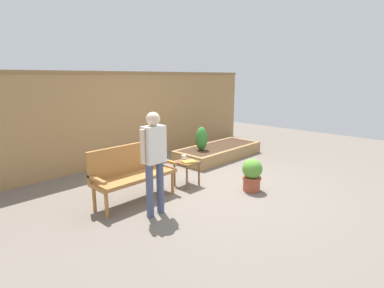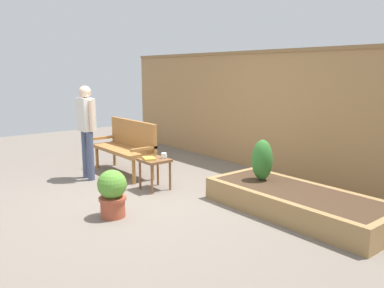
% 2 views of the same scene
% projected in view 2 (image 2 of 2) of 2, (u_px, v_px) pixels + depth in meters
% --- Properties ---
extents(ground_plane, '(14.00, 14.00, 0.00)m').
position_uv_depth(ground_plane, '(149.00, 199.00, 5.57)').
color(ground_plane, '#70665B').
extents(fence_back, '(8.40, 0.14, 2.16)m').
position_uv_depth(fence_back, '(270.00, 111.00, 6.98)').
color(fence_back, '#A37A4C').
rests_on(fence_back, ground_plane).
extents(garden_bench, '(1.44, 0.48, 0.94)m').
position_uv_depth(garden_bench, '(127.00, 143.00, 6.90)').
color(garden_bench, '#A87038').
rests_on(garden_bench, ground_plane).
extents(side_table, '(0.40, 0.40, 0.48)m').
position_uv_depth(side_table, '(155.00, 164.00, 5.96)').
color(side_table, brown).
rests_on(side_table, ground_plane).
extents(cup_on_table, '(0.12, 0.08, 0.08)m').
position_uv_depth(cup_on_table, '(164.00, 156.00, 5.98)').
color(cup_on_table, white).
rests_on(cup_on_table, side_table).
extents(book_on_table, '(0.27, 0.23, 0.03)m').
position_uv_depth(book_on_table, '(149.00, 158.00, 5.92)').
color(book_on_table, gold).
rests_on(book_on_table, side_table).
extents(potted_boxwood, '(0.36, 0.36, 0.60)m').
position_uv_depth(potted_boxwood, '(112.00, 192.00, 4.85)').
color(potted_boxwood, '#A84C33').
rests_on(potted_boxwood, ground_plane).
extents(raised_planter_bed, '(2.40, 1.00, 0.30)m').
position_uv_depth(raised_planter_bed, '(297.00, 202.00, 5.00)').
color(raised_planter_bed, '#997547').
rests_on(raised_planter_bed, ground_plane).
extents(shrub_near_bench, '(0.29, 0.29, 0.57)m').
position_uv_depth(shrub_near_bench, '(262.00, 160.00, 5.42)').
color(shrub_near_bench, brown).
rests_on(shrub_near_bench, raised_planter_bed).
extents(person_by_bench, '(0.47, 0.20, 1.56)m').
position_uv_depth(person_by_bench, '(86.00, 124.00, 6.46)').
color(person_by_bench, '#475170').
rests_on(person_by_bench, ground_plane).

